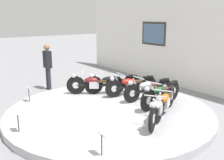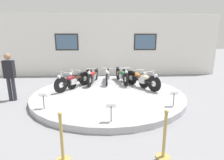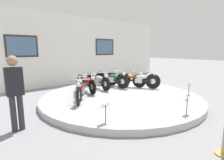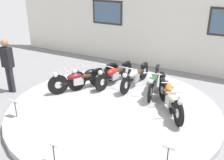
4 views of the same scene
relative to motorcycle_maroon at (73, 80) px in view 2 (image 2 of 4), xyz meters
The scene contains 16 objects.
ground_plane 1.66m from the motorcycle_maroon, 15.93° to the right, with size 60.00×60.00×0.00m, color gray.
display_platform 1.63m from the motorcycle_maroon, 15.93° to the right, with size 5.96×5.96×0.20m, color #ADADB2.
back_wall 4.28m from the motorcycle_maroon, 68.46° to the left, with size 14.00×0.22×3.77m.
motorcycle_maroon is the anchor object (origin of this frame).
motorcycle_black 0.61m from the motorcycle_maroon, 64.86° to the left, with size 0.96×1.79×0.80m.
motorcycle_red 1.24m from the motorcycle_maroon, 49.68° to the left, with size 0.55×1.93×0.78m.
motorcycle_silver 1.85m from the motorcycle_maroon, 36.07° to the left, with size 0.54×1.95×0.78m.
motorcycle_green 2.39m from the motorcycle_maroon, 23.43° to the left, with size 0.55×1.98×0.80m.
motorcycle_orange 2.79m from the motorcycle_maroon, 11.49° to the left, with size 0.99×1.77×0.79m.
motorcycle_cream 2.99m from the motorcycle_maroon, ahead, with size 1.15×1.71×0.81m.
info_placard_front_left 2.16m from the motorcycle_maroon, 104.42° to the right, with size 0.26×0.11×0.51m.
info_placard_front_centre 3.40m from the motorcycle_maroon, 63.90° to the right, with size 0.26×0.11×0.51m.
info_placard_front_right 4.10m from the motorcycle_maroon, 30.63° to the right, with size 0.26×0.11×0.51m.
visitor_standing 2.33m from the motorcycle_maroon, 160.85° to the right, with size 0.36×0.24×1.79m.
stanchion_post_left_of_entry 4.31m from the motorcycle_maroon, 83.11° to the right, with size 0.28×0.28×1.02m.
stanchion_post_right_of_entry 4.95m from the motorcycle_maroon, 59.89° to the right, with size 0.28×0.28×1.02m.
Camera 2 is at (-0.18, -6.81, 2.33)m, focal length 28.00 mm.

